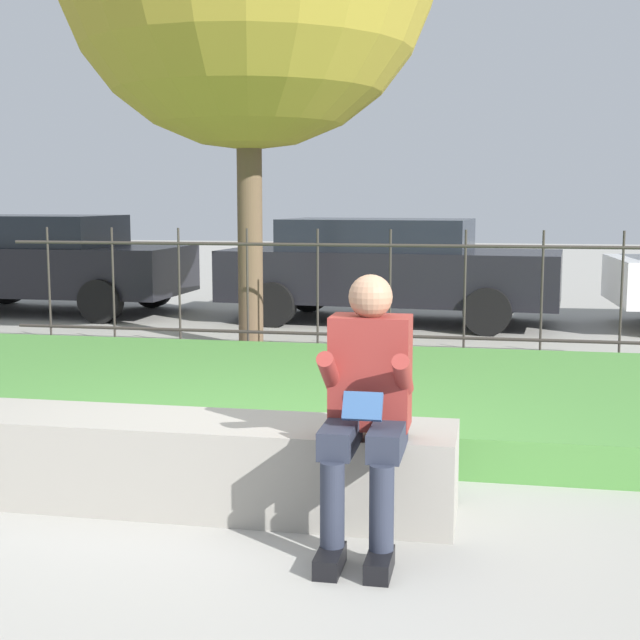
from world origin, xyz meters
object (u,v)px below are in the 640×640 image
person_seated_reader (367,398)px  car_parked_left (46,261)px  stone_bench (178,467)px  car_parked_center (387,268)px

person_seated_reader → car_parked_left: car_parked_left is taller
person_seated_reader → car_parked_left: bearing=126.5°
stone_bench → car_parked_left: size_ratio=0.74×
car_parked_left → person_seated_reader: bearing=-52.7°
car_parked_left → car_parked_center: (4.96, -0.10, -0.01)m
stone_bench → person_seated_reader: size_ratio=2.30×
stone_bench → car_parked_center: 7.41m
person_seated_reader → car_parked_center: bearing=96.0°
stone_bench → car_parked_left: 8.87m
car_parked_center → car_parked_left: bearing=-176.4°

